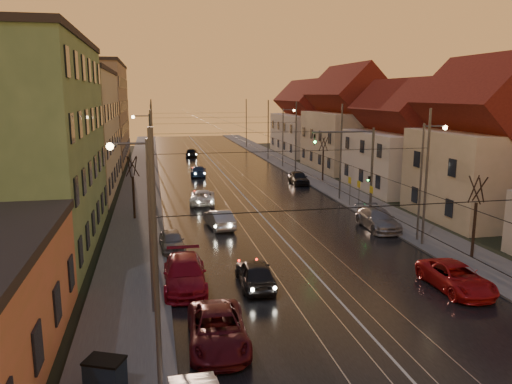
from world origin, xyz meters
TOP-DOWN VIEW (x-y plane):
  - ground at (0.00, 0.00)m, footprint 160.00×160.00m
  - road at (0.00, 40.00)m, footprint 16.00×120.00m
  - sidewalk_left at (-10.00, 40.00)m, footprint 4.00×120.00m
  - sidewalk_right at (10.00, 40.00)m, footprint 4.00×120.00m
  - tram_rail_0 at (-2.20, 40.00)m, footprint 0.06×120.00m
  - tram_rail_1 at (-0.77, 40.00)m, footprint 0.06×120.00m
  - tram_rail_2 at (0.77, 40.00)m, footprint 0.06×120.00m
  - tram_rail_3 at (2.20, 40.00)m, footprint 0.06×120.00m
  - apartment_left_1 at (-17.50, 14.00)m, footprint 10.00×18.00m
  - apartment_left_2 at (-17.50, 34.00)m, footprint 10.00×20.00m
  - apartment_left_3 at (-17.50, 58.00)m, footprint 10.00×24.00m
  - house_right_1 at (17.00, 15.00)m, footprint 8.67×10.20m
  - house_right_2 at (17.00, 28.00)m, footprint 9.18×12.24m
  - house_right_3 at (17.00, 43.00)m, footprint 9.18×14.28m
  - house_right_4 at (17.00, 61.00)m, footprint 9.18×16.32m
  - catenary_pole_l_0 at (-8.60, -6.00)m, footprint 0.16×0.16m
  - catenary_pole_l_1 at (-8.60, 9.00)m, footprint 0.16×0.16m
  - catenary_pole_r_1 at (8.60, 9.00)m, footprint 0.16×0.16m
  - catenary_pole_l_2 at (-8.60, 24.00)m, footprint 0.16×0.16m
  - catenary_pole_r_2 at (8.60, 24.00)m, footprint 0.16×0.16m
  - catenary_pole_l_3 at (-8.60, 39.00)m, footprint 0.16×0.16m
  - catenary_pole_r_3 at (8.60, 39.00)m, footprint 0.16×0.16m
  - catenary_pole_l_4 at (-8.60, 54.00)m, footprint 0.16×0.16m
  - catenary_pole_r_4 at (8.60, 54.00)m, footprint 0.16×0.16m
  - catenary_pole_l_5 at (-8.60, 72.00)m, footprint 0.16×0.16m
  - catenary_pole_r_5 at (8.60, 72.00)m, footprint 0.16×0.16m
  - street_lamp_0 at (-9.10, 2.00)m, footprint 1.75×0.32m
  - street_lamp_1 at (9.10, 10.00)m, footprint 1.75×0.32m
  - street_lamp_2 at (-9.10, 30.00)m, footprint 1.75×0.32m
  - street_lamp_3 at (9.10, 46.00)m, footprint 1.75×0.32m
  - traffic_light_mast at (7.99, 18.00)m, footprint 5.30×0.32m
  - bare_tree_0 at (-10.20, 20.00)m, footprint 1.09×1.09m
  - bare_tree_1 at (10.20, 6.00)m, footprint 1.09×1.09m
  - bare_tree_2 at (10.40, 34.00)m, footprint 1.09×1.09m
  - driving_car_0 at (-3.60, 4.34)m, footprint 1.83×4.29m
  - driving_car_1 at (-3.91, 16.22)m, footprint 2.02×4.40m
  - driving_car_2 at (-4.32, 24.80)m, footprint 2.69×4.93m
  - driving_car_3 at (-3.25, 40.59)m, footprint 2.27×4.65m
  - driving_car_4 at (-2.62, 59.64)m, footprint 2.21×4.43m
  - parked_left_1 at (-6.32, -1.47)m, footprint 2.54×5.09m
  - parked_left_2 at (-7.20, 4.90)m, footprint 2.31×5.35m
  - parked_left_3 at (-7.60, 11.47)m, footprint 1.70×3.77m
  - parked_right_0 at (6.35, 1.79)m, footprint 2.28×4.87m
  - parked_right_1 at (7.60, 13.57)m, footprint 2.33×5.24m
  - parked_right_2 at (7.17, 32.82)m, footprint 1.88×4.34m
  - dumpster at (-10.38, -4.09)m, footprint 1.42×1.22m

SIDE VIEW (x-z plane):
  - ground at x=0.00m, z-range 0.00..0.00m
  - road at x=0.00m, z-range 0.00..0.04m
  - tram_rail_0 at x=-2.20m, z-range 0.04..0.07m
  - tram_rail_1 at x=-0.77m, z-range 0.04..0.07m
  - tram_rail_2 at x=0.77m, z-range 0.04..0.07m
  - tram_rail_3 at x=2.20m, z-range 0.04..0.07m
  - sidewalk_left at x=-10.00m, z-range 0.00..0.15m
  - sidewalk_right at x=10.00m, z-range 0.00..0.15m
  - parked_left_3 at x=-7.60m, z-range 0.00..1.26m
  - driving_car_3 at x=-3.25m, z-range 0.00..1.30m
  - driving_car_2 at x=-4.32m, z-range 0.00..1.31m
  - parked_right_0 at x=6.35m, z-range 0.00..1.35m
  - parked_left_1 at x=-6.32m, z-range 0.00..1.38m
  - dumpster at x=-10.38m, z-range 0.15..1.25m
  - driving_car_1 at x=-3.91m, z-range 0.00..1.40m
  - driving_car_0 at x=-3.60m, z-range 0.00..1.45m
  - driving_car_4 at x=-2.62m, z-range 0.00..1.45m
  - parked_right_2 at x=7.17m, z-range 0.00..1.46m
  - parked_right_1 at x=7.60m, z-range 0.00..1.49m
  - parked_left_2 at x=-7.20m, z-range 0.00..1.53m
  - bare_tree_0 at x=-10.20m, z-range -0.07..5.04m
  - bare_tree_1 at x=10.20m, z-range -0.07..5.04m
  - bare_tree_2 at x=10.40m, z-range -0.07..5.04m
  - catenary_pole_l_0 at x=-8.60m, z-range 0.00..9.00m
  - catenary_pole_l_1 at x=-8.60m, z-range 0.00..9.00m
  - catenary_pole_r_1 at x=8.60m, z-range 0.00..9.00m
  - catenary_pole_l_2 at x=-8.60m, z-range 0.00..9.00m
  - catenary_pole_r_2 at x=8.60m, z-range 0.00..9.00m
  - catenary_pole_l_3 at x=-8.60m, z-range 0.00..9.00m
  - catenary_pole_r_3 at x=8.60m, z-range 0.00..9.00m
  - catenary_pole_l_4 at x=-8.60m, z-range 0.00..9.00m
  - catenary_pole_r_4 at x=8.60m, z-range 0.00..9.00m
  - catenary_pole_l_5 at x=-8.60m, z-range 0.00..9.00m
  - catenary_pole_r_5 at x=8.60m, z-range 0.00..9.00m
  - traffic_light_mast at x=7.99m, z-range 1.00..8.20m
  - house_right_2 at x=17.00m, z-range 0.04..9.24m
  - street_lamp_0 at x=-9.10m, z-range 0.89..8.89m
  - street_lamp_1 at x=9.10m, z-range 0.89..8.89m
  - street_lamp_2 at x=-9.10m, z-range 0.89..8.89m
  - street_lamp_3 at x=9.10m, z-range 0.89..8.89m
  - house_right_4 at x=17.00m, z-range 0.05..10.05m
  - house_right_1 at x=17.00m, z-range 0.05..10.85m
  - house_right_3 at x=17.00m, z-range 0.05..11.55m
  - apartment_left_2 at x=-17.50m, z-range 0.00..12.00m
  - apartment_left_1 at x=-17.50m, z-range 0.00..13.00m
  - apartment_left_3 at x=-17.50m, z-range 0.00..14.00m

